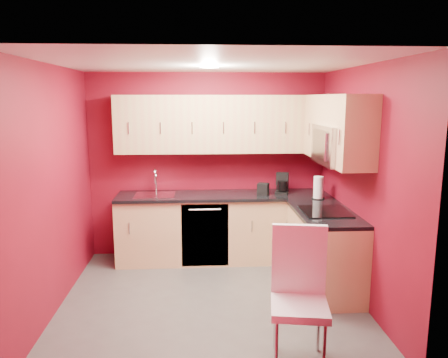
{
  "coord_description": "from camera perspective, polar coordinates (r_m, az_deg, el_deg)",
  "views": [
    {
      "loc": [
        -0.13,
        -4.44,
        2.16
      ],
      "look_at": [
        0.17,
        0.55,
        1.23
      ],
      "focal_mm": 35.0,
      "sensor_mm": 36.0,
      "label": 1
    }
  ],
  "objects": [
    {
      "name": "wall_back",
      "position": [
        6.01,
        -2.18,
        1.8
      ],
      "size": [
        3.2,
        0.0,
        3.2
      ],
      "primitive_type": "plane",
      "rotation": [
        1.57,
        0.0,
        0.0
      ],
      "color": "maroon",
      "rests_on": "floor"
    },
    {
      "name": "upper_cabinets_right",
      "position": [
        5.13,
        14.31,
        7.15
      ],
      "size": [
        0.35,
        1.55,
        0.75
      ],
      "color": "tan",
      "rests_on": "wall_right"
    },
    {
      "name": "base_cabinets_back",
      "position": [
        5.91,
        -0.1,
        -6.46
      ],
      "size": [
        2.8,
        0.6,
        0.87
      ],
      "primitive_type": "cube",
      "color": "#DAB47C",
      "rests_on": "floor"
    },
    {
      "name": "wall_right",
      "position": [
        4.85,
        17.51,
        -0.78
      ],
      "size": [
        0.0,
        3.0,
        3.0
      ],
      "primitive_type": "plane",
      "rotation": [
        1.57,
        0.0,
        -1.57
      ],
      "color": "maroon",
      "rests_on": "floor"
    },
    {
      "name": "wall_front",
      "position": [
        3.08,
        -0.89,
        -6.65
      ],
      "size": [
        3.2,
        0.0,
        3.2
      ],
      "primitive_type": "plane",
      "rotation": [
        -1.57,
        0.0,
        0.0
      ],
      "color": "maroon",
      "rests_on": "floor"
    },
    {
      "name": "downlight",
      "position": [
        4.75,
        -1.94,
        14.43
      ],
      "size": [
        0.2,
        0.2,
        0.01
      ],
      "primitive_type": "cylinder",
      "color": "white",
      "rests_on": "ceiling"
    },
    {
      "name": "dining_chair",
      "position": [
        3.7,
        9.84,
        -15.2
      ],
      "size": [
        0.52,
        0.54,
        1.13
      ],
      "primitive_type": null,
      "rotation": [
        0.0,
        0.0,
        -0.16
      ],
      "color": "white",
      "rests_on": "floor"
    },
    {
      "name": "wall_left",
      "position": [
        4.77,
        -21.35,
        -1.22
      ],
      "size": [
        0.0,
        3.0,
        3.0
      ],
      "primitive_type": "plane",
      "rotation": [
        1.57,
        0.0,
        1.57
      ],
      "color": "maroon",
      "rests_on": "floor"
    },
    {
      "name": "napkin_holder",
      "position": [
        5.75,
        5.13,
        -1.32
      ],
      "size": [
        0.18,
        0.18,
        0.15
      ],
      "primitive_type": null,
      "rotation": [
        0.0,
        0.0,
        -0.36
      ],
      "color": "black",
      "rests_on": "countertop_back"
    },
    {
      "name": "base_cabinets_right",
      "position": [
        5.2,
        12.89,
        -9.14
      ],
      "size": [
        0.6,
        1.3,
        0.87
      ],
      "primitive_type": "cube",
      "color": "#DAB47C",
      "rests_on": "floor"
    },
    {
      "name": "floor",
      "position": [
        4.94,
        -1.66,
        -15.42
      ],
      "size": [
        3.2,
        3.2,
        0.0
      ],
      "primitive_type": "plane",
      "color": "#4B4946",
      "rests_on": "ground"
    },
    {
      "name": "paper_towel",
      "position": [
        5.61,
        12.22,
        -1.11
      ],
      "size": [
        0.21,
        0.21,
        0.28
      ],
      "primitive_type": null,
      "rotation": [
        0.0,
        0.0,
        -0.32
      ],
      "color": "white",
      "rests_on": "countertop_right"
    },
    {
      "name": "ceiling",
      "position": [
        4.46,
        -1.83,
        14.89
      ],
      "size": [
        3.2,
        3.2,
        0.0
      ],
      "primitive_type": "plane",
      "rotation": [
        3.14,
        0.0,
        0.0
      ],
      "color": "white",
      "rests_on": "wall_back"
    },
    {
      "name": "countertop_right",
      "position": [
        5.05,
        12.98,
        -4.33
      ],
      "size": [
        0.63,
        1.27,
        0.04
      ],
      "primitive_type": "cube",
      "color": "black",
      "rests_on": "base_cabinets_right"
    },
    {
      "name": "countertop_back",
      "position": [
        5.78,
        -0.09,
        -2.18
      ],
      "size": [
        2.8,
        0.63,
        0.04
      ],
      "primitive_type": "cube",
      "color": "black",
      "rests_on": "base_cabinets_back"
    },
    {
      "name": "cooktop",
      "position": [
        5.01,
        13.05,
        -4.16
      ],
      "size": [
        0.5,
        0.55,
        0.01
      ],
      "primitive_type": "cube",
      "color": "black",
      "rests_on": "countertop_right"
    },
    {
      "name": "dishwasher_front",
      "position": [
        5.62,
        -2.49,
        -7.36
      ],
      "size": [
        0.6,
        0.02,
        0.82
      ],
      "primitive_type": "cube",
      "color": "black",
      "rests_on": "base_cabinets_back"
    },
    {
      "name": "upper_cabinets_back",
      "position": [
        5.79,
        -0.18,
        7.2
      ],
      "size": [
        2.8,
        0.35,
        0.75
      ],
      "primitive_type": "cube",
      "color": "tan",
      "rests_on": "wall_back"
    },
    {
      "name": "microwave",
      "position": [
        4.91,
        14.69,
        4.33
      ],
      "size": [
        0.42,
        0.76,
        0.42
      ],
      "color": "silver",
      "rests_on": "upper_cabinets_right"
    },
    {
      "name": "coffee_maker",
      "position": [
        5.84,
        7.57,
        -0.57
      ],
      "size": [
        0.22,
        0.26,
        0.27
      ],
      "primitive_type": null,
      "rotation": [
        0.0,
        0.0,
        -0.28
      ],
      "color": "black",
      "rests_on": "countertop_back"
    },
    {
      "name": "sink",
      "position": [
        5.8,
        -9.02,
        -1.71
      ],
      "size": [
        0.52,
        0.42,
        0.35
      ],
      "color": "silver",
      "rests_on": "countertop_back"
    }
  ]
}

